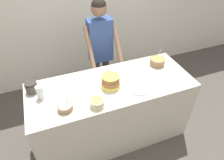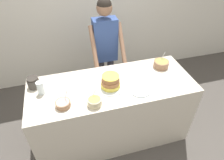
{
  "view_description": "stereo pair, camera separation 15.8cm",
  "coord_description": "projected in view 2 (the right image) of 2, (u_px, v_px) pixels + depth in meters",
  "views": [
    {
      "loc": [
        -0.63,
        -1.28,
        2.42
      ],
      "look_at": [
        -0.01,
        0.34,
        1.02
      ],
      "focal_mm": 32.0,
      "sensor_mm": 36.0,
      "label": 1
    },
    {
      "loc": [
        -0.48,
        -1.33,
        2.42
      ],
      "look_at": [
        -0.01,
        0.34,
        1.02
      ],
      "focal_mm": 32.0,
      "sensor_mm": 36.0,
      "label": 2
    }
  ],
  "objects": [
    {
      "name": "frosting_bowl_olive",
      "position": [
        161.0,
        64.0,
        2.57
      ],
      "size": [
        0.19,
        0.19,
        0.19
      ],
      "color": "#936B4C",
      "rests_on": "counter"
    },
    {
      "name": "drinking_glass",
      "position": [
        40.0,
        88.0,
        2.15
      ],
      "size": [
        0.07,
        0.07,
        0.15
      ],
      "color": "silver",
      "rests_on": "counter"
    },
    {
      "name": "cake",
      "position": [
        111.0,
        82.0,
        2.24
      ],
      "size": [
        0.33,
        0.33,
        0.16
      ],
      "color": "silver",
      "rests_on": "counter"
    },
    {
      "name": "stoneware_jar",
      "position": [
        33.0,
        83.0,
        2.25
      ],
      "size": [
        0.13,
        0.13,
        0.12
      ],
      "color": "#4C4742",
      "rests_on": "counter"
    },
    {
      "name": "wall_back",
      "position": [
        87.0,
        8.0,
        3.21
      ],
      "size": [
        10.0,
        0.05,
        2.6
      ],
      "color": "silver",
      "rests_on": "ground_plane"
    },
    {
      "name": "frosting_bowl_yellow",
      "position": [
        95.0,
        102.0,
        2.04
      ],
      "size": [
        0.15,
        0.15,
        0.16
      ],
      "color": "beige",
      "rests_on": "counter"
    },
    {
      "name": "counter",
      "position": [
        112.0,
        111.0,
        2.61
      ],
      "size": [
        1.94,
        0.76,
        0.92
      ],
      "color": "beige",
      "rests_on": "ground_plane"
    },
    {
      "name": "ground_plane",
      "position": [
        120.0,
        156.0,
        2.61
      ],
      "size": [
        14.0,
        14.0,
        0.0
      ],
      "primitive_type": "plane",
      "color": "#4C4742"
    },
    {
      "name": "person_baker",
      "position": [
        105.0,
        44.0,
        2.79
      ],
      "size": [
        0.44,
        0.46,
        1.69
      ],
      "color": "#2D2D38",
      "rests_on": "ground_plane"
    },
    {
      "name": "frosting_bowl_pink",
      "position": [
        63.0,
        104.0,
        2.03
      ],
      "size": [
        0.15,
        0.15,
        0.19
      ],
      "color": "#936B4C",
      "rests_on": "counter"
    },
    {
      "name": "ceramic_plate",
      "position": [
        140.0,
        90.0,
        2.23
      ],
      "size": [
        0.24,
        0.24,
        0.01
      ],
      "color": "silver",
      "rests_on": "counter"
    }
  ]
}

